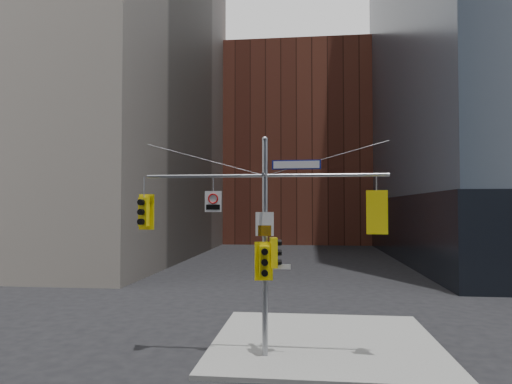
% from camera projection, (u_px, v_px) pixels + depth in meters
% --- Properties ---
extents(ground, '(160.00, 160.00, 0.00)m').
position_uv_depth(ground, '(259.00, 384.00, 12.79)').
color(ground, black).
rests_on(ground, ground).
extents(sidewalk_corner, '(8.00, 8.00, 0.15)m').
position_uv_depth(sidewalk_corner, '(325.00, 342.00, 16.55)').
color(sidewalk_corner, gray).
rests_on(sidewalk_corner, ground).
extents(brick_midrise, '(26.00, 20.00, 28.00)m').
position_uv_depth(brick_midrise, '(298.00, 150.00, 70.89)').
color(brick_midrise, brown).
rests_on(brick_midrise, ground).
extents(signal_assembly, '(8.00, 0.80, 7.30)m').
position_uv_depth(signal_assembly, '(265.00, 224.00, 14.93)').
color(signal_assembly, gray).
rests_on(signal_assembly, ground).
extents(traffic_light_west_arm, '(0.57, 0.51, 1.21)m').
position_uv_depth(traffic_light_west_arm, '(144.00, 212.00, 15.41)').
color(traffic_light_west_arm, yellow).
rests_on(traffic_light_west_arm, ground).
extents(traffic_light_east_arm, '(0.66, 0.55, 1.39)m').
position_uv_depth(traffic_light_east_arm, '(377.00, 212.00, 14.54)').
color(traffic_light_east_arm, yellow).
rests_on(traffic_light_east_arm, ground).
extents(traffic_light_pole_side, '(0.42, 0.36, 0.97)m').
position_uv_depth(traffic_light_pole_side, '(275.00, 253.00, 14.87)').
color(traffic_light_pole_side, yellow).
rests_on(traffic_light_pole_side, ground).
extents(traffic_light_pole_front, '(0.59, 0.52, 1.25)m').
position_uv_depth(traffic_light_pole_front, '(264.00, 262.00, 14.62)').
color(traffic_light_pole_front, yellow).
rests_on(traffic_light_pole_front, ground).
extents(street_sign_blade, '(1.60, 0.10, 0.31)m').
position_uv_depth(street_sign_blade, '(296.00, 165.00, 14.88)').
color(street_sign_blade, navy).
rests_on(street_sign_blade, ground).
extents(regulatory_sign_arm, '(0.56, 0.06, 0.70)m').
position_uv_depth(regulatory_sign_arm, '(213.00, 201.00, 15.12)').
color(regulatory_sign_arm, silver).
rests_on(regulatory_sign_arm, ground).
extents(regulatory_sign_pole, '(0.59, 0.05, 0.78)m').
position_uv_depth(regulatory_sign_pole, '(265.00, 225.00, 14.81)').
color(regulatory_sign_pole, silver).
rests_on(regulatory_sign_pole, ground).
extents(street_blade_ew, '(0.77, 0.08, 0.15)m').
position_uv_depth(street_blade_ew, '(279.00, 267.00, 14.83)').
color(street_blade_ew, silver).
rests_on(street_blade_ew, ground).
extents(street_blade_ns, '(0.05, 0.81, 0.16)m').
position_uv_depth(street_blade_ns, '(266.00, 267.00, 15.33)').
color(street_blade_ns, '#145926').
rests_on(street_blade_ns, ground).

